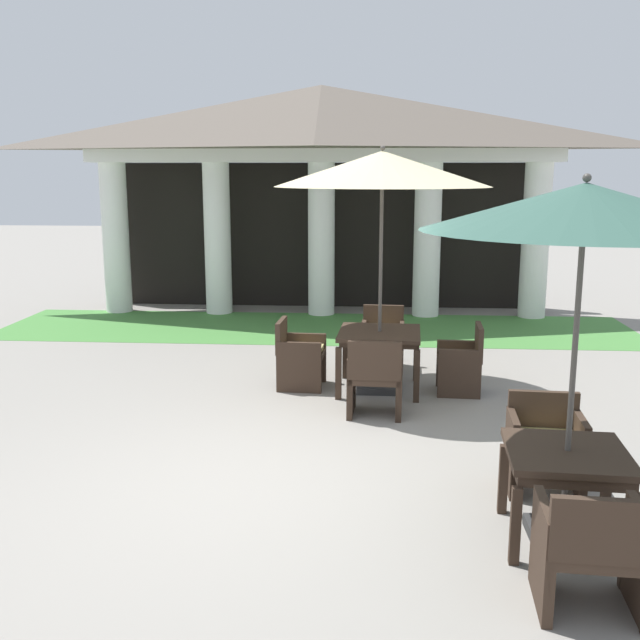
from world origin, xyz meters
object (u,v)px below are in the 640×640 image
(patio_table_near_foreground, at_px, (379,339))
(patio_umbrella_mid_left, at_px, (585,212))
(patio_chair_near_foreground_west, at_px, (299,355))
(patio_table_mid_left, at_px, (567,464))
(patio_chair_near_foreground_north, at_px, (382,340))
(patio_chair_near_foreground_south, at_px, (375,379))
(patio_umbrella_near_foreground, at_px, (382,171))
(patio_chair_mid_left_north, at_px, (545,445))
(patio_chair_near_foreground_east, at_px, (462,362))
(patio_chair_mid_left_south, at_px, (592,549))

(patio_table_near_foreground, xyz_separation_m, patio_umbrella_mid_left, (1.32, -3.73, 1.76))
(patio_chair_near_foreground_west, bearing_deg, patio_table_mid_left, 34.60)
(patio_table_near_foreground, relative_size, patio_chair_near_foreground_north, 1.23)
(patio_chair_near_foreground_south, bearing_deg, patio_table_mid_left, -60.22)
(patio_umbrella_near_foreground, relative_size, patio_umbrella_mid_left, 1.12)
(patio_umbrella_mid_left, xyz_separation_m, patio_chair_mid_left_north, (0.06, 0.89, -2.00))
(patio_chair_near_foreground_north, xyz_separation_m, patio_umbrella_mid_left, (1.27, -4.73, 2.00))
(patio_chair_near_foreground_east, distance_m, patio_table_mid_left, 3.69)
(patio_chair_near_foreground_west, bearing_deg, patio_chair_near_foreground_east, 90.00)
(patio_chair_near_foreground_south, relative_size, patio_umbrella_mid_left, 0.34)
(patio_table_mid_left, distance_m, patio_umbrella_mid_left, 1.81)
(patio_chair_mid_left_north, height_order, patio_chair_mid_left_south, patio_chair_mid_left_south)
(patio_chair_near_foreground_south, bearing_deg, patio_table_near_foreground, 90.00)
(patio_chair_near_foreground_west, height_order, patio_umbrella_mid_left, patio_umbrella_mid_left)
(patio_table_mid_left, relative_size, patio_chair_mid_left_south, 1.08)
(patio_table_near_foreground, xyz_separation_m, patio_chair_mid_left_south, (1.26, -4.62, -0.24))
(patio_chair_near_foreground_east, distance_m, patio_umbrella_mid_left, 4.20)
(patio_chair_near_foreground_west, bearing_deg, patio_table_near_foreground, 90.00)
(patio_table_near_foreground, relative_size, patio_chair_mid_left_south, 1.24)
(patio_table_near_foreground, relative_size, patio_chair_near_foreground_west, 1.22)
(patio_umbrella_near_foreground, bearing_deg, patio_chair_near_foreground_south, -93.02)
(patio_chair_near_foreground_north, bearing_deg, patio_chair_near_foreground_south, 90.00)
(patio_table_mid_left, relative_size, patio_umbrella_mid_left, 0.34)
(patio_table_near_foreground, height_order, patio_chair_near_foreground_east, patio_chair_near_foreground_east)
(patio_table_mid_left, bearing_deg, patio_chair_near_foreground_west, 121.58)
(patio_chair_near_foreground_south, bearing_deg, patio_umbrella_near_foreground, 90.00)
(patio_chair_near_foreground_south, distance_m, patio_chair_near_foreground_west, 1.42)
(patio_chair_near_foreground_south, bearing_deg, patio_umbrella_mid_left, -60.22)
(patio_table_near_foreground, distance_m, patio_chair_near_foreground_south, 1.03)
(patio_umbrella_near_foreground, distance_m, patio_chair_mid_left_north, 3.89)
(patio_chair_near_foreground_south, height_order, patio_chair_near_foreground_east, patio_chair_near_foreground_south)
(patio_chair_near_foreground_north, relative_size, patio_chair_near_foreground_west, 0.99)
(patio_chair_mid_left_south, bearing_deg, patio_chair_near_foreground_north, 105.91)
(patio_umbrella_near_foreground, xyz_separation_m, patio_chair_near_foreground_west, (-1.00, 0.05, -2.27))
(patio_umbrella_mid_left, height_order, patio_chair_mid_left_south, patio_umbrella_mid_left)
(patio_umbrella_near_foreground, height_order, patio_table_mid_left, patio_umbrella_near_foreground)
(patio_umbrella_near_foreground, distance_m, patio_chair_near_foreground_west, 2.48)
(patio_chair_near_foreground_south, relative_size, patio_chair_mid_left_south, 1.06)
(patio_table_near_foreground, height_order, patio_table_mid_left, patio_table_near_foreground)
(patio_chair_near_foreground_south, distance_m, patio_umbrella_mid_left, 3.63)
(patio_umbrella_mid_left, bearing_deg, patio_table_mid_left, -14.04)
(patio_chair_near_foreground_west, relative_size, patio_umbrella_mid_left, 0.32)
(patio_chair_near_foreground_south, distance_m, patio_chair_near_foreground_north, 2.01)
(patio_chair_near_foreground_west, bearing_deg, patio_chair_near_foreground_south, 44.96)
(patio_table_mid_left, relative_size, patio_chair_mid_left_north, 1.12)
(patio_chair_near_foreground_south, height_order, patio_table_mid_left, patio_chair_near_foreground_south)
(patio_table_near_foreground, bearing_deg, patio_umbrella_mid_left, -70.50)
(patio_umbrella_mid_left, xyz_separation_m, patio_chair_mid_left_south, (-0.06, -0.89, -2.00))
(patio_table_near_foreground, distance_m, patio_chair_mid_left_south, 4.79)
(patio_umbrella_near_foreground, distance_m, patio_umbrella_mid_left, 3.96)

